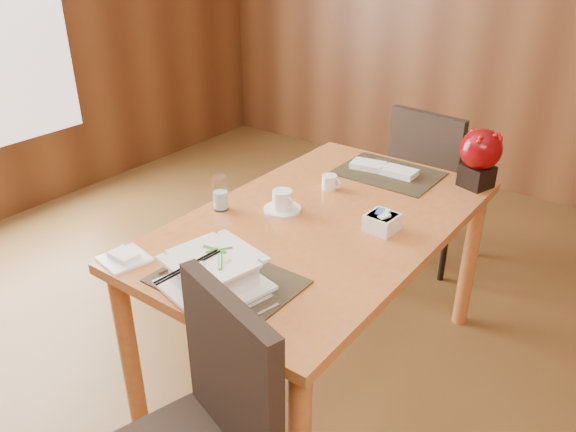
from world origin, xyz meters
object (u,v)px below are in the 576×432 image
Objects in this scene: berry_decor at (480,155)px; far_chair at (431,180)px; soup_setting at (214,273)px; water_glass at (220,193)px; sugar_caddy at (382,222)px; bread_plate at (124,259)px; creamer_jug at (329,182)px; coffee_cup at (282,202)px; dining_table at (321,240)px.

berry_decor is 0.69m from far_chair.
water_glass reaches higher than soup_setting.
bread_plate is at bearing -130.14° from sugar_caddy.
bread_plate is at bearing -104.78° from creamer_jug.
bread_plate is at bearing -108.17° from coffee_cup.
sugar_caddy is at bearing 12.85° from dining_table.
water_glass is 1.36m from far_chair.
bread_plate is (-0.74, -1.31, -0.14)m from berry_decor.
berry_decor is (0.74, 0.83, 0.08)m from water_glass.
berry_decor is (0.37, 0.65, 0.24)m from dining_table.
bread_plate is (-0.36, -0.06, -0.05)m from soup_setting.
bread_plate is at bearing 84.12° from far_chair.
creamer_jug is at bearing 117.37° from dining_table.
soup_setting is 0.58m from coffee_cup.
far_chair is at bearing 73.97° from water_glass.
creamer_jug is 0.94m from bread_plate.
dining_table is 10.51× the size of water_glass.
soup_setting is (-0.01, -0.60, 0.15)m from dining_table.
water_glass is 1.32× the size of sugar_caddy.
berry_decor reaches higher than bread_plate.
dining_table is 0.62m from soup_setting.
far_chair is (0.13, 0.85, -0.26)m from creamer_jug.
water_glass is at bearing 90.00° from bread_plate.
water_glass reaches higher than bread_plate.
coffee_cup is at bearing 118.24° from soup_setting.
creamer_jug is at bearing -141.44° from berry_decor.
bread_plate is (-0.37, -0.66, 0.10)m from dining_table.
water_glass is (-0.36, 0.42, 0.01)m from soup_setting.
soup_setting is 3.13× the size of sugar_caddy.
creamer_jug is 0.09× the size of far_chair.
far_chair reaches higher than dining_table.
creamer_jug is at bearing 151.16° from sugar_caddy.
bread_plate is at bearing -90.00° from water_glass.
coffee_cup is 0.29m from creamer_jug.
berry_decor is at bearing 60.57° from bread_plate.
far_chair is (0.16, 1.14, -0.26)m from coffee_cup.
bread_plate is at bearing -119.43° from berry_decor.
soup_setting is at bearing -110.13° from sugar_caddy.
creamer_jug is 0.32× the size of berry_decor.
soup_setting is 0.86m from creamer_jug.
coffee_cup is at bearing -167.21° from sugar_caddy.
water_glass is (-0.37, -0.18, 0.17)m from dining_table.
soup_setting is at bearing -106.80° from berry_decor.
soup_setting reaches higher than dining_table.
water_glass is at bearing 143.20° from soup_setting.
coffee_cup is 0.16× the size of far_chair.
water_glass is at bearing -131.79° from berry_decor.
coffee_cup reaches higher than dining_table.
soup_setting is at bearing -49.29° from water_glass.
sugar_caddy is (0.24, 0.65, -0.02)m from soup_setting.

